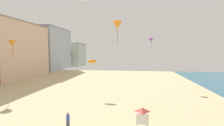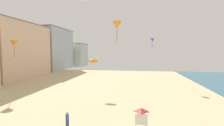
% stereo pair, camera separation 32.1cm
% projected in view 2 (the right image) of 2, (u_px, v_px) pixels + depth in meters
% --- Properties ---
extents(boardwalk_hotel_mid, '(12.59, 21.70, 16.25)m').
position_uv_depth(boardwalk_hotel_mid, '(13.00, 50.00, 48.91)').
color(boardwalk_hotel_mid, beige).
rests_on(boardwalk_hotel_mid, ground).
extents(boardwalk_hotel_far, '(11.70, 20.53, 17.71)m').
position_uv_depth(boardwalk_hotel_far, '(52.00, 49.00, 71.29)').
color(boardwalk_hotel_far, '#ADB7C1').
rests_on(boardwalk_hotel_far, ground).
extents(boardwalk_hotel_distant, '(18.07, 12.76, 12.16)m').
position_uv_depth(boardwalk_hotel_distant, '(69.00, 55.00, 89.41)').
color(boardwalk_hotel_distant, '#B7C6B2').
rests_on(boardwalk_hotel_distant, ground).
extents(kite_flyer, '(0.34, 0.34, 1.64)m').
position_uv_depth(kite_flyer, '(67.00, 119.00, 16.30)').
color(kite_flyer, '#383D4C').
rests_on(kite_flyer, ground).
extents(lifeguard_stand, '(1.10, 1.10, 2.55)m').
position_uv_depth(lifeguard_stand, '(141.00, 115.00, 14.85)').
color(lifeguard_stand, white).
rests_on(lifeguard_stand, ground).
extents(kite_orange_delta, '(1.44, 1.44, 3.28)m').
position_uv_depth(kite_orange_delta, '(14.00, 43.00, 31.77)').
color(kite_orange_delta, orange).
extents(kite_orange_delta_2, '(1.01, 1.01, 2.30)m').
position_uv_depth(kite_orange_delta_2, '(117.00, 25.00, 17.74)').
color(kite_orange_delta_2, orange).
extents(kite_orange_parafoil, '(1.74, 0.48, 0.68)m').
position_uv_depth(kite_orange_parafoil, '(93.00, 61.00, 30.13)').
color(kite_orange_parafoil, orange).
extents(kite_purple_delta, '(1.01, 1.01, 2.29)m').
position_uv_depth(kite_purple_delta, '(152.00, 40.00, 39.02)').
color(kite_purple_delta, purple).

